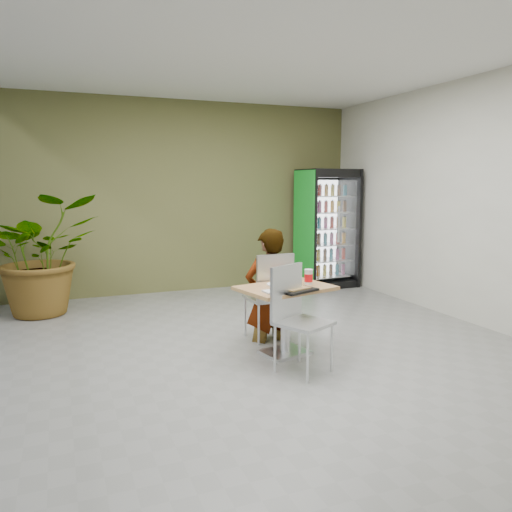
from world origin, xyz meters
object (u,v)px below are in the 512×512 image
(chair_far, at_px, (271,290))
(chair_near, at_px, (295,310))
(soda_cup, at_px, (309,277))
(cafeteria_tray, at_px, (295,290))
(seated_woman, at_px, (269,297))
(dining_table, at_px, (285,306))
(potted_plant, at_px, (41,254))
(beverage_fridge, at_px, (327,228))

(chair_far, bearing_deg, chair_near, 78.79)
(soda_cup, relative_size, cafeteria_tray, 0.41)
(seated_woman, distance_m, soda_cup, 0.67)
(dining_table, relative_size, soda_cup, 6.52)
(potted_plant, bearing_deg, seated_woman, -42.33)
(chair_near, height_order, potted_plant, potted_plant)
(soda_cup, height_order, potted_plant, potted_plant)
(dining_table, xyz_separation_m, cafeteria_tray, (-0.01, -0.25, 0.23))
(seated_woman, relative_size, cafeteria_tray, 4.02)
(chair_far, height_order, potted_plant, potted_plant)
(beverage_fridge, height_order, potted_plant, beverage_fridge)
(dining_table, distance_m, chair_near, 0.46)
(dining_table, height_order, beverage_fridge, beverage_fridge)
(seated_woman, bearing_deg, beverage_fridge, -133.65)
(chair_near, bearing_deg, beverage_fridge, 30.17)
(dining_table, bearing_deg, soda_cup, 1.02)
(soda_cup, distance_m, cafeteria_tray, 0.39)
(cafeteria_tray, distance_m, beverage_fridge, 3.98)
(dining_table, distance_m, seated_woman, 0.54)
(chair_near, xyz_separation_m, seated_woman, (0.14, 0.98, -0.10))
(soda_cup, relative_size, beverage_fridge, 0.08)
(chair_far, distance_m, potted_plant, 3.43)
(chair_far, bearing_deg, seated_woman, -88.04)
(cafeteria_tray, bearing_deg, soda_cup, 42.14)
(seated_woman, xyz_separation_m, beverage_fridge, (2.19, 2.49, 0.53))
(soda_cup, bearing_deg, potted_plant, 134.24)
(chair_far, height_order, chair_near, chair_far)
(potted_plant, bearing_deg, beverage_fridge, 2.71)
(cafeteria_tray, bearing_deg, chair_near, -116.87)
(cafeteria_tray, xyz_separation_m, potted_plant, (-2.45, 3.06, 0.09))
(dining_table, relative_size, cafeteria_tray, 2.67)
(beverage_fridge, bearing_deg, chair_near, -126.41)
(seated_woman, bearing_deg, cafeteria_tray, 84.49)
(chair_far, distance_m, cafeteria_tray, 0.75)
(beverage_fridge, bearing_deg, dining_table, -128.85)
(dining_table, xyz_separation_m, beverage_fridge, (2.23, 3.03, 0.50))
(dining_table, relative_size, potted_plant, 0.63)
(cafeteria_tray, bearing_deg, chair_far, 86.22)
(seated_woman, bearing_deg, chair_near, 79.58)
(dining_table, height_order, potted_plant, potted_plant)
(chair_far, height_order, soda_cup, chair_far)
(chair_far, distance_m, beverage_fridge, 3.39)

